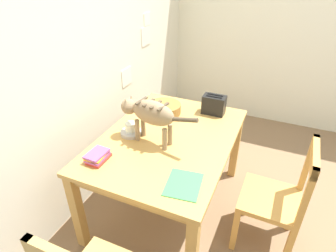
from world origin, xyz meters
name	(u,v)px	position (x,y,z in m)	size (l,w,h in m)	color
ground_plane	(299,238)	(0.00, 0.00, -0.01)	(4.42, 4.32, 0.02)	#806346
wall_rear	(86,58)	(0.00, 1.91, 1.25)	(4.42, 0.11, 2.50)	white
wall_side	(332,30)	(1.96, 0.00, 1.25)	(0.10, 4.32, 2.50)	silver
dining_table	(168,145)	(-0.09, 1.13, 0.66)	(1.39, 0.99, 0.74)	tan
cat	(149,113)	(-0.20, 1.23, 0.98)	(0.18, 0.63, 0.35)	#987E5B
saucer_bowl	(131,133)	(-0.18, 1.42, 0.75)	(0.17, 0.17, 0.03)	#BAB6AE
coffee_mug	(131,127)	(-0.17, 1.42, 0.81)	(0.13, 0.09, 0.08)	white
magazine	(184,184)	(-0.55, 0.82, 0.74)	(0.26, 0.21, 0.01)	#40A153
book_stack	(98,156)	(-0.56, 1.46, 0.77)	(0.18, 0.13, 0.06)	red
wicker_basket	(165,108)	(0.26, 1.32, 0.78)	(0.29, 0.29, 0.09)	olive
toaster	(214,105)	(0.43, 0.91, 0.83)	(0.12, 0.20, 0.18)	black
wooden_chair_near	(276,199)	(-0.13, 0.25, 0.45)	(0.43, 0.43, 0.93)	gold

